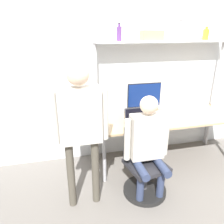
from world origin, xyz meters
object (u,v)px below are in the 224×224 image
object	(u,v)px
person_standing	(80,120)
bottle_amber	(206,34)
cell_phone	(157,124)
office_chair	(144,173)
bottle_clear	(180,32)
bottle_purple	(119,33)
monitor	(144,96)
storage_box	(152,35)
laptop	(136,120)
person_seated	(148,141)

from	to	relation	value
person_standing	bottle_amber	distance (m)	2.40
cell_phone	bottle_amber	world-z (taller)	bottle_amber
office_chair	person_standing	bearing A→B (deg)	-177.59
bottle_clear	bottle_purple	world-z (taller)	bottle_clear
cell_phone	person_standing	xyz separation A→B (m)	(-1.12, -0.46, 0.36)
monitor	storage_box	size ratio (longest dim) A/B	1.75
laptop	person_seated	size ratio (longest dim) A/B	0.24
cell_phone	office_chair	xyz separation A→B (m)	(-0.34, -0.43, -0.49)
cell_phone	person_seated	bearing A→B (deg)	-124.98
person_seated	storage_box	xyz separation A→B (m)	(0.37, 0.94, 1.17)
bottle_clear	bottle_amber	bearing A→B (deg)	0.00
office_chair	storage_box	xyz separation A→B (m)	(0.38, 0.90, 1.67)
office_chair	person_standing	size ratio (longest dim) A/B	0.52
laptop	office_chair	distance (m)	0.74
laptop	cell_phone	xyz separation A→B (m)	(0.29, -0.07, -0.06)
cell_phone	bottle_purple	bearing A→B (deg)	133.63
laptop	bottle_purple	bearing A→B (deg)	111.12
person_seated	bottle_purple	xyz separation A→B (m)	(-0.12, 0.94, 1.20)
person_standing	bottle_purple	size ratio (longest dim) A/B	7.25
person_seated	bottle_clear	distance (m)	1.74
laptop	bottle_clear	xyz separation A→B (m)	(0.77, 0.40, 1.18)
bottle_purple	storage_box	distance (m)	0.49
office_chair	storage_box	size ratio (longest dim) A/B	2.83
laptop	cell_phone	bearing A→B (deg)	-13.18
monitor	bottle_amber	xyz separation A→B (m)	(0.95, -0.01, 0.93)
monitor	office_chair	bearing A→B (deg)	-109.37
monitor	person_seated	size ratio (longest dim) A/B	0.42
office_chair	person_seated	world-z (taller)	person_seated
bottle_purple	person_standing	bearing A→B (deg)	-125.93
office_chair	bottle_clear	bearing A→B (deg)	47.54
person_standing	bottle_purple	world-z (taller)	bottle_purple
person_seated	storage_box	distance (m)	1.55
person_seated	bottle_amber	xyz separation A→B (m)	(1.26, 0.94, 1.18)
cell_phone	laptop	bearing A→B (deg)	166.82
monitor	person_seated	bearing A→B (deg)	-108.05
person_standing	person_seated	bearing A→B (deg)	-0.95
laptop	cell_phone	distance (m)	0.31
cell_phone	bottle_purple	world-z (taller)	bottle_purple
laptop	bottle_clear	size ratio (longest dim) A/B	1.12
monitor	office_chair	distance (m)	1.22
cell_phone	bottle_amber	xyz separation A→B (m)	(0.93, 0.47, 1.19)
bottle_purple	bottle_amber	distance (m)	1.37
storage_box	person_standing	bearing A→B (deg)	-141.36
person_seated	person_standing	distance (m)	0.86
bottle_clear	bottle_amber	size ratio (longest dim) A/B	1.48
person_seated	cell_phone	bearing A→B (deg)	55.02
laptop	office_chair	size ratio (longest dim) A/B	0.36
monitor	office_chair	size ratio (longest dim) A/B	0.62
monitor	cell_phone	xyz separation A→B (m)	(0.02, -0.48, -0.27)
bottle_clear	bottle_amber	world-z (taller)	bottle_clear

